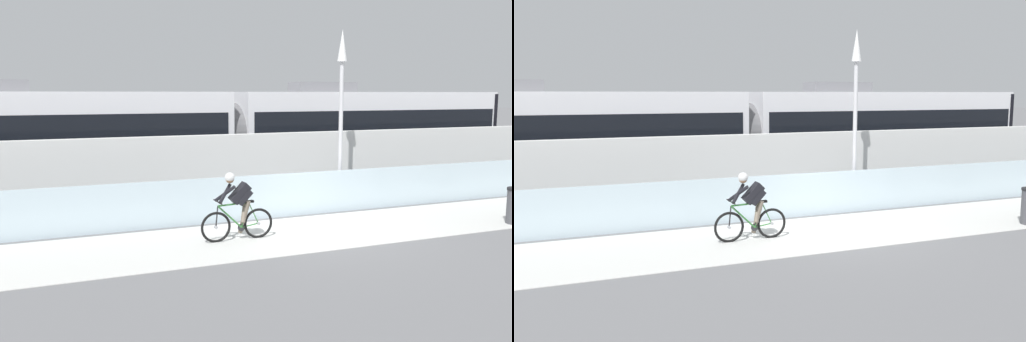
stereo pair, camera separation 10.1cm
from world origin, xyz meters
TOP-DOWN VIEW (x-y plane):
  - ground_plane at (0.00, 0.00)m, footprint 200.00×200.00m
  - bike_path_deck at (0.00, 0.00)m, footprint 32.00×3.20m
  - glass_parapet at (0.00, 1.85)m, footprint 32.00×0.05m
  - concrete_barrier_wall at (0.00, 3.65)m, footprint 32.00×0.36m
  - tram_rail_near at (0.00, 6.13)m, footprint 32.00×0.08m
  - tram_rail_far at (0.00, 7.57)m, footprint 32.00×0.08m
  - tram at (0.06, 6.85)m, footprint 22.56×2.54m
  - cyclist_on_bike at (-2.16, 0.00)m, footprint 1.77×0.58m
  - lamp_post_antenna at (1.85, 2.15)m, footprint 0.28×0.28m

SIDE VIEW (x-z plane):
  - ground_plane at x=0.00m, z-range 0.00..0.00m
  - tram_rail_near at x=0.00m, z-range 0.00..0.01m
  - tram_rail_far at x=0.00m, z-range 0.00..0.01m
  - bike_path_deck at x=0.00m, z-range 0.00..0.01m
  - glass_parapet at x=0.00m, z-range 0.00..1.21m
  - cyclist_on_bike at x=-2.16m, z-range -0.02..1.59m
  - concrete_barrier_wall at x=0.00m, z-range 0.00..2.19m
  - tram at x=0.06m, z-range -0.01..3.80m
  - lamp_post_antenna at x=1.85m, z-range 0.69..5.89m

